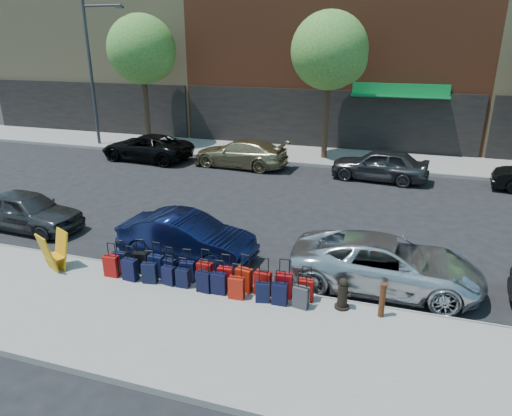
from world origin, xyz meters
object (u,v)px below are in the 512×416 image
(bollard, at_px, (382,300))
(car_far_1, at_px, (240,153))
(tree_left, at_px, (144,51))
(car_near_2, at_px, (386,263))
(tree_center, at_px, (332,53))
(streetlight, at_px, (93,65))
(suitcase_front_5, at_px, (205,273))
(display_rack, at_px, (54,252))
(car_near_1, at_px, (187,237))
(car_near_0, at_px, (27,211))
(car_far_0, at_px, (147,147))
(fire_hydrant, at_px, (343,294))
(car_far_2, at_px, (380,165))

(bollard, relative_size, car_far_1, 0.17)
(tree_left, distance_m, car_near_2, 19.62)
(tree_left, xyz_separation_m, tree_center, (10.50, 0.00, 0.00))
(streetlight, height_order, car_near_2, streetlight)
(suitcase_front_5, height_order, bollard, suitcase_front_5)
(display_rack, xyz_separation_m, car_near_1, (2.97, 1.99, -0.01))
(car_near_1, bearing_deg, bollard, -102.70)
(car_near_0, bearing_deg, car_far_0, 9.48)
(suitcase_front_5, height_order, fire_hydrant, suitcase_front_5)
(car_near_2, xyz_separation_m, car_far_1, (-7.54, 10.09, 0.03))
(display_rack, xyz_separation_m, car_far_1, (1.00, 12.12, 0.02))
(fire_hydrant, relative_size, car_far_2, 0.18)
(tree_left, bearing_deg, car_far_0, -63.90)
(fire_hydrant, bearing_deg, car_far_1, 131.56)
(suitcase_front_5, bearing_deg, display_rack, -169.26)
(bollard, bearing_deg, fire_hydrant, 175.00)
(car_near_0, height_order, car_near_2, car_near_2)
(fire_hydrant, bearing_deg, tree_left, 144.62)
(display_rack, bearing_deg, car_near_2, 38.09)
(fire_hydrant, height_order, car_near_1, car_near_1)
(car_near_1, xyz_separation_m, car_far_1, (-1.97, 10.13, 0.03))
(car_far_0, bearing_deg, car_far_2, 93.92)
(display_rack, relative_size, car_far_2, 0.25)
(car_far_0, bearing_deg, suitcase_front_5, 40.62)
(display_rack, bearing_deg, tree_center, 96.40)
(fire_hydrant, height_order, car_near_2, car_near_2)
(car_far_2, bearing_deg, car_near_1, -20.64)
(tree_center, bearing_deg, bollard, -75.75)
(car_far_1, bearing_deg, tree_center, 128.22)
(car_far_1, bearing_deg, tree_left, -107.93)
(car_near_0, height_order, car_far_0, car_far_0)
(streetlight, height_order, bollard, streetlight)
(car_far_1, distance_m, car_far_2, 6.78)
(display_rack, bearing_deg, fire_hydrant, 28.06)
(tree_center, relative_size, streetlight, 0.91)
(car_far_1, bearing_deg, car_far_0, -83.90)
(streetlight, relative_size, car_near_0, 2.06)
(tree_left, relative_size, display_rack, 6.90)
(fire_hydrant, bearing_deg, tree_center, 112.76)
(car_far_1, bearing_deg, streetlight, -97.61)
(streetlight, height_order, car_near_0, streetlight)
(fire_hydrant, bearing_deg, streetlight, 151.76)
(car_near_2, distance_m, car_far_0, 16.14)
(tree_left, height_order, suitcase_front_5, tree_left)
(car_near_2, xyz_separation_m, car_far_0, (-12.75, 9.90, 0.01))
(streetlight, relative_size, car_near_1, 2.00)
(display_rack, bearing_deg, car_near_0, 167.68)
(car_near_0, distance_m, car_near_1, 6.07)
(suitcase_front_5, relative_size, car_near_2, 0.20)
(streetlight, relative_size, fire_hydrant, 10.46)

